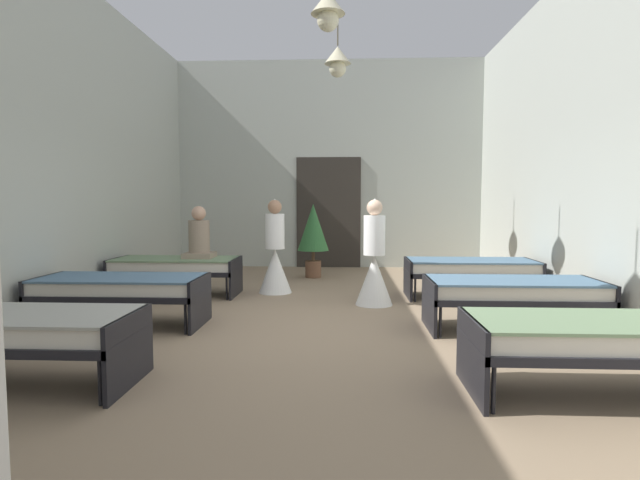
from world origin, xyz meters
The scene contains 12 objects.
ground_plane centered at (0.00, 0.00, -0.05)m, with size 7.18×11.26×0.10m, color #8C755B.
room_shell centered at (0.00, 1.35, 2.25)m, with size 6.98×10.86×4.49m.
bed_left_row_0 centered at (-2.24, -1.90, 0.44)m, with size 1.90×0.84×0.57m.
bed_right_row_0 centered at (2.24, -1.90, 0.44)m, with size 1.90×0.84×0.57m.
bed_left_row_1 centered at (-2.24, 0.00, 0.44)m, with size 1.90×0.84×0.57m.
bed_right_row_1 centered at (2.24, 0.00, 0.44)m, with size 1.90×0.84×0.57m.
bed_left_row_2 centered at (-2.24, 1.90, 0.44)m, with size 1.90×0.84×0.57m.
bed_right_row_2 centered at (2.24, 1.90, 0.44)m, with size 1.90×0.84×0.57m.
nurse_near_aisle centered at (0.77, 1.32, 0.53)m, with size 0.52×0.52×1.49m.
nurse_mid_aisle centered at (-0.74, 2.17, 0.53)m, with size 0.52×0.52×1.49m.
patient_seated_primary centered at (-1.89, 1.96, 0.87)m, with size 0.44×0.44×0.80m.
potted_plant centered at (-0.24, 3.80, 0.89)m, with size 0.59×0.59×1.40m.
Camera 1 is at (0.35, -5.62, 1.45)m, focal length 28.07 mm.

